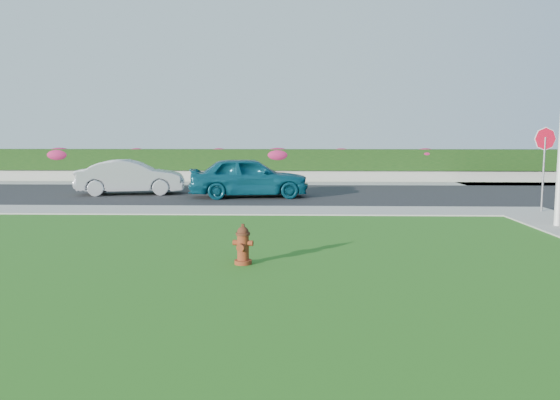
{
  "coord_description": "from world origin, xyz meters",
  "views": [
    {
      "loc": [
        -0.16,
        -8.17,
        2.35
      ],
      "look_at": [
        -0.53,
        4.3,
        0.9
      ],
      "focal_mm": 35.0,
      "sensor_mm": 36.0,
      "label": 1
    }
  ],
  "objects_px": {
    "sedan_silver": "(131,177)",
    "fire_hydrant": "(243,245)",
    "sedan_teal": "(249,177)",
    "stop_sign": "(545,149)"
  },
  "relations": [
    {
      "from": "sedan_silver",
      "to": "fire_hydrant",
      "type": "bearing_deg",
      "value": -163.91
    },
    {
      "from": "fire_hydrant",
      "to": "sedan_silver",
      "type": "xyz_separation_m",
      "value": [
        -5.66,
        11.84,
        0.38
      ]
    },
    {
      "from": "sedan_teal",
      "to": "stop_sign",
      "type": "xyz_separation_m",
      "value": [
        9.47,
        -3.74,
        1.16
      ]
    },
    {
      "from": "fire_hydrant",
      "to": "stop_sign",
      "type": "relative_size",
      "value": 0.28
    },
    {
      "from": "fire_hydrant",
      "to": "sedan_teal",
      "type": "distance_m",
      "value": 10.98
    },
    {
      "from": "fire_hydrant",
      "to": "sedan_teal",
      "type": "bearing_deg",
      "value": 105.16
    },
    {
      "from": "fire_hydrant",
      "to": "sedan_teal",
      "type": "relative_size",
      "value": 0.17
    },
    {
      "from": "fire_hydrant",
      "to": "sedan_silver",
      "type": "relative_size",
      "value": 0.18
    },
    {
      "from": "sedan_silver",
      "to": "stop_sign",
      "type": "xyz_separation_m",
      "value": [
        14.31,
        -4.63,
        1.24
      ]
    },
    {
      "from": "sedan_teal",
      "to": "stop_sign",
      "type": "bearing_deg",
      "value": -119.07
    }
  ]
}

